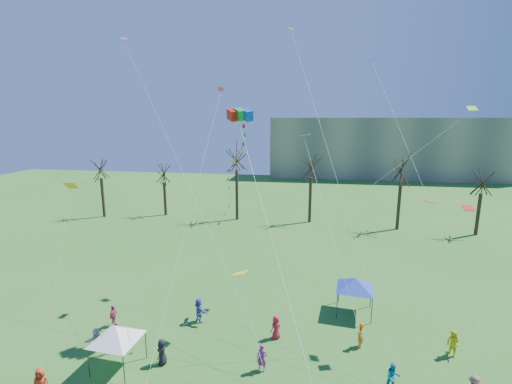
% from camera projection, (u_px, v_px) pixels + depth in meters
% --- Properties ---
extents(distant_building, '(60.00, 14.00, 15.00)m').
position_uv_depth(distant_building, '(390.00, 148.00, 90.95)').
color(distant_building, gray).
rests_on(distant_building, ground).
extents(bare_tree_row, '(69.02, 8.01, 11.71)m').
position_uv_depth(bare_tree_row, '(311.00, 174.00, 49.73)').
color(bare_tree_row, black).
rests_on(bare_tree_row, ground).
extents(big_box_kite, '(4.18, 7.65, 19.59)m').
position_uv_depth(big_box_kite, '(236.00, 177.00, 23.72)').
color(big_box_kite, red).
rests_on(big_box_kite, ground).
extents(canopy_tent_white, '(3.58, 3.58, 2.70)m').
position_uv_depth(canopy_tent_white, '(117.00, 334.00, 21.26)').
color(canopy_tent_white, '#3F3F44').
rests_on(canopy_tent_white, ground).
extents(canopy_tent_blue, '(3.82, 3.82, 2.89)m').
position_uv_depth(canopy_tent_blue, '(355.00, 283.00, 27.37)').
color(canopy_tent_blue, '#3F3F44').
rests_on(canopy_tent_blue, ground).
extents(festival_crowd, '(24.69, 9.67, 1.86)m').
position_uv_depth(festival_crowd, '(277.00, 359.00, 21.12)').
color(festival_crowd, red).
rests_on(festival_crowd, ground).
extents(small_kites_aloft, '(27.93, 18.25, 31.39)m').
position_uv_depth(small_kites_aloft, '(285.00, 144.00, 24.22)').
color(small_kites_aloft, orange).
rests_on(small_kites_aloft, ground).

